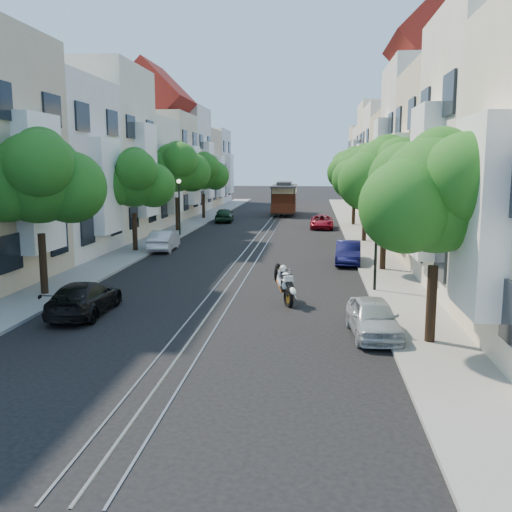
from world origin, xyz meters
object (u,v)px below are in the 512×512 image
(tree_w_c, at_px, (177,168))
(parked_car_w_near, at_px, (84,298))
(lamp_east, at_px, (377,225))
(parked_car_e_near, at_px, (373,318))
(sportbike_rider, at_px, (284,282))
(tree_e_b, at_px, (387,177))
(cable_car, at_px, (284,197))
(lamp_west, at_px, (179,198))
(tree_w_d, at_px, (204,172))
(tree_e_a, at_px, (439,197))
(tree_w_a, at_px, (39,180))
(parked_car_e_far, at_px, (322,222))
(tree_w_b, at_px, (134,180))
(tree_e_c, at_px, (367,176))
(parked_car_w_mid, at_px, (164,241))
(tree_e_d, at_px, (355,170))
(parked_car_w_far, at_px, (224,215))
(parked_car_e_mid, at_px, (348,253))

(tree_w_c, relative_size, parked_car_w_near, 1.71)
(lamp_east, relative_size, parked_car_e_near, 1.18)
(tree_w_c, height_order, sportbike_rider, tree_w_c)
(tree_e_b, relative_size, tree_w_c, 0.94)
(cable_car, bearing_deg, lamp_west, -109.57)
(tree_e_b, relative_size, tree_w_d, 1.03)
(lamp_west, bearing_deg, tree_e_a, -61.55)
(tree_w_a, relative_size, sportbike_rider, 3.45)
(tree_e_b, xyz_separation_m, parked_car_e_far, (-2.86, 19.40, -4.17))
(tree_w_a, distance_m, parked_car_w_near, 5.62)
(tree_w_b, height_order, tree_w_c, tree_w_c)
(tree_e_c, relative_size, parked_car_e_near, 1.86)
(parked_car_e_near, bearing_deg, sportbike_rider, 122.52)
(tree_e_b, bearing_deg, tree_w_c, 131.99)
(lamp_west, relative_size, parked_car_w_mid, 1.07)
(tree_e_b, bearing_deg, sportbike_rider, -122.42)
(tree_w_b, relative_size, tree_w_d, 0.96)
(tree_e_d, bearing_deg, tree_w_a, -116.41)
(tree_e_a, height_order, sportbike_rider, tree_e_a)
(tree_w_d, bearing_deg, lamp_west, -86.56)
(tree_w_b, distance_m, parked_car_e_far, 18.84)
(tree_e_d, xyz_separation_m, tree_w_b, (-14.40, -17.00, -0.47))
(tree_e_b, height_order, tree_w_b, tree_e_b)
(tree_e_b, bearing_deg, parked_car_e_near, -98.40)
(tree_w_a, xyz_separation_m, cable_car, (7.64, 40.04, -2.82))
(tree_e_b, xyz_separation_m, parked_car_w_far, (-11.91, 24.06, -4.06))
(tree_e_a, xyz_separation_m, parked_car_w_mid, (-12.86, 17.77, -3.76))
(tree_w_a, xyz_separation_m, parked_car_w_mid, (1.54, 12.77, -4.10))
(parked_car_e_mid, bearing_deg, parked_car_e_near, -86.32)
(tree_e_b, bearing_deg, parked_car_w_mid, 155.84)
(tree_w_b, bearing_deg, sportbike_rider, -51.61)
(cable_car, distance_m, parked_car_e_far, 14.25)
(tree_e_a, bearing_deg, sportbike_rider, 134.73)
(tree_e_d, height_order, sportbike_rider, tree_e_d)
(tree_e_c, bearing_deg, cable_car, 107.05)
(tree_e_b, xyz_separation_m, tree_e_d, (0.00, 22.00, 0.13))
(lamp_west, xyz_separation_m, parked_car_w_far, (1.65, 11.04, -2.17))
(tree_w_b, distance_m, lamp_east, 16.81)
(tree_e_a, height_order, tree_w_b, same)
(tree_e_c, distance_m, parked_car_w_far, 18.11)
(parked_car_w_far, bearing_deg, parked_car_w_near, 86.33)
(tree_w_c, bearing_deg, lamp_east, -57.35)
(tree_w_d, relative_size, parked_car_w_mid, 1.68)
(tree_e_a, xyz_separation_m, parked_car_w_far, (-11.91, 36.06, -3.73))
(tree_e_b, distance_m, parked_car_w_far, 27.16)
(parked_car_e_near, height_order, parked_car_w_mid, parked_car_w_mid)
(tree_w_c, xyz_separation_m, parked_car_w_far, (2.49, 8.06, -4.40))
(parked_car_w_far, bearing_deg, tree_e_a, 104.18)
(lamp_east, bearing_deg, tree_w_d, 112.80)
(lamp_west, bearing_deg, tree_e_c, -8.49)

